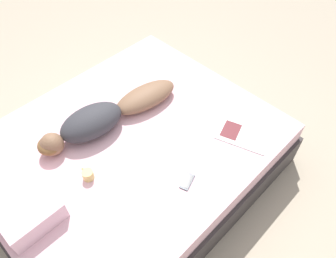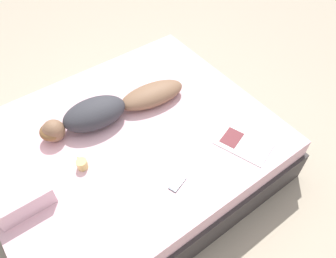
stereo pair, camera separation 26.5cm
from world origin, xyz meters
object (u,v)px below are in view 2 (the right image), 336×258
object	(u,v)px
person	(110,109)
coffee_mug	(82,164)
open_magazine	(243,143)
cell_phone	(177,183)

from	to	relation	value
person	coffee_mug	bearing A→B (deg)	133.86
open_magazine	cell_phone	size ratio (longest dim) A/B	3.07
person	open_magazine	distance (m)	1.13
coffee_mug	person	bearing A→B (deg)	-53.53
open_magazine	cell_phone	distance (m)	0.65
open_magazine	coffee_mug	distance (m)	1.26
coffee_mug	open_magazine	bearing A→B (deg)	-116.40
person	coffee_mug	xyz separation A→B (m)	(-0.32, 0.43, -0.06)
open_magazine	person	bearing A→B (deg)	19.36
open_magazine	cell_phone	xyz separation A→B (m)	(0.02, 0.65, 0.00)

